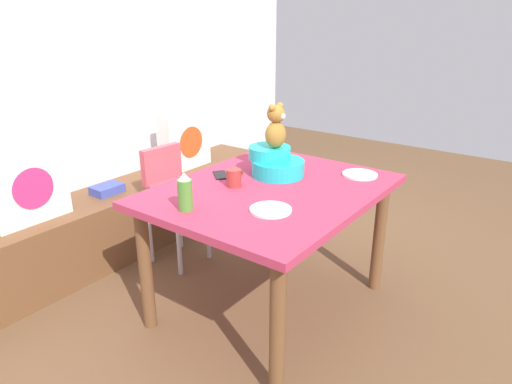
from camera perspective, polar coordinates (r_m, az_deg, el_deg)
name	(u,v)px	position (r m, az deg, el deg)	size (l,w,h in m)	color
ground_plane	(270,304)	(2.79, 1.70, -13.78)	(8.00, 8.00, 0.00)	brown
back_wall	(86,63)	(3.42, -20.33, 14.84)	(4.40, 0.10, 2.60)	silver
window_bench	(128,217)	(3.46, -15.61, -3.00)	(2.60, 0.44, 0.46)	brown
pillow_floral_left	(27,186)	(2.96, -26.60, 0.70)	(0.44, 0.15, 0.44)	white
pillow_floral_right	(185,141)	(3.67, -8.86, 6.33)	(0.44, 0.15, 0.44)	white
book_stack	(107,189)	(3.29, -18.00, 0.33)	(0.20, 0.14, 0.06)	#3D4EAD
dining_table	(271,204)	(2.48, 1.85, -1.52)	(1.27, 1.02, 0.74)	#B73351
highchair	(175,189)	(3.08, -10.01, 0.34)	(0.34, 0.47, 0.79)	#D84C59
infant_seat_teal	(275,163)	(2.62, 2.40, 3.65)	(0.30, 0.33, 0.16)	#1DC2C1
teddy_bear	(276,127)	(2.57, 2.48, 8.05)	(0.13, 0.12, 0.25)	olive
ketchup_bottle	(185,193)	(2.16, -8.81, -0.08)	(0.07, 0.07, 0.18)	#4C8C33
coffee_mug	(234,178)	(2.45, -2.73, 1.80)	(0.12, 0.08, 0.09)	#9E332D
dinner_plate_near	(271,210)	(2.15, 1.83, -2.22)	(0.20, 0.20, 0.01)	white
dinner_plate_far	(360,175)	(2.69, 12.78, 2.13)	(0.20, 0.20, 0.01)	white
cell_phone	(221,175)	(2.63, -4.43, 2.12)	(0.07, 0.14, 0.01)	black
table_fork	(283,159)	(2.94, 3.41, 4.14)	(0.02, 0.17, 0.01)	silver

